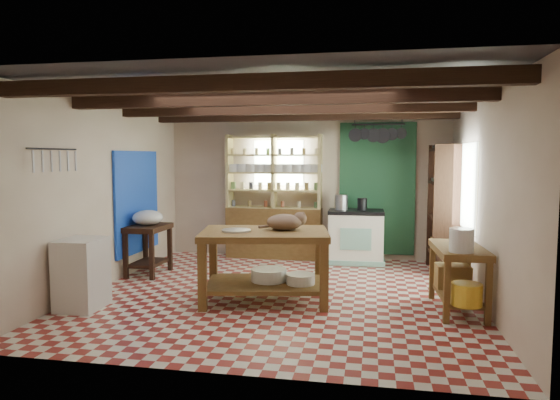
% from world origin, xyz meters
% --- Properties ---
extents(floor, '(5.00, 5.00, 0.02)m').
position_xyz_m(floor, '(0.00, 0.00, -0.01)').
color(floor, maroon).
rests_on(floor, ground).
extents(ceiling, '(5.00, 5.00, 0.02)m').
position_xyz_m(ceiling, '(0.00, 0.00, 2.60)').
color(ceiling, '#3F3E43').
rests_on(ceiling, wall_back).
extents(wall_back, '(5.00, 0.04, 2.60)m').
position_xyz_m(wall_back, '(0.00, 2.50, 1.30)').
color(wall_back, beige).
rests_on(wall_back, floor).
extents(wall_front, '(5.00, 0.04, 2.60)m').
position_xyz_m(wall_front, '(0.00, -2.50, 1.30)').
color(wall_front, beige).
rests_on(wall_front, floor).
extents(wall_left, '(0.04, 5.00, 2.60)m').
position_xyz_m(wall_left, '(-2.50, 0.00, 1.30)').
color(wall_left, beige).
rests_on(wall_left, floor).
extents(wall_right, '(0.04, 5.00, 2.60)m').
position_xyz_m(wall_right, '(2.50, 0.00, 1.30)').
color(wall_right, beige).
rests_on(wall_right, floor).
extents(ceiling_beams, '(5.00, 3.80, 0.15)m').
position_xyz_m(ceiling_beams, '(0.00, 0.00, 2.48)').
color(ceiling_beams, black).
rests_on(ceiling_beams, ceiling).
extents(blue_wall_patch, '(0.04, 1.40, 1.60)m').
position_xyz_m(blue_wall_patch, '(-2.47, 0.90, 1.10)').
color(blue_wall_patch, blue).
rests_on(blue_wall_patch, wall_left).
extents(green_wall_patch, '(1.30, 0.04, 2.30)m').
position_xyz_m(green_wall_patch, '(1.25, 2.47, 1.25)').
color(green_wall_patch, '#1F4D2F').
rests_on(green_wall_patch, wall_back).
extents(window_back, '(0.90, 0.02, 0.80)m').
position_xyz_m(window_back, '(-0.50, 2.48, 1.70)').
color(window_back, beige).
rests_on(window_back, wall_back).
extents(window_right, '(0.02, 1.30, 1.20)m').
position_xyz_m(window_right, '(2.48, 1.00, 1.40)').
color(window_right, beige).
rests_on(window_right, wall_right).
extents(utensil_rail, '(0.06, 0.90, 0.28)m').
position_xyz_m(utensil_rail, '(-2.44, -1.20, 1.78)').
color(utensil_rail, black).
rests_on(utensil_rail, wall_left).
extents(pot_rack, '(0.86, 0.12, 0.36)m').
position_xyz_m(pot_rack, '(1.25, 2.05, 2.18)').
color(pot_rack, black).
rests_on(pot_rack, ceiling).
extents(shelving_unit, '(1.70, 0.34, 2.20)m').
position_xyz_m(shelving_unit, '(-0.55, 2.31, 1.10)').
color(shelving_unit, tan).
rests_on(shelving_unit, floor).
extents(tall_rack, '(0.40, 0.86, 2.00)m').
position_xyz_m(tall_rack, '(2.28, 1.80, 1.00)').
color(tall_rack, black).
rests_on(tall_rack, floor).
extents(work_table, '(1.72, 1.30, 0.89)m').
position_xyz_m(work_table, '(-0.14, -0.33, 0.44)').
color(work_table, brown).
rests_on(work_table, floor).
extents(stove, '(0.94, 0.65, 0.91)m').
position_xyz_m(stove, '(0.91, 2.15, 0.45)').
color(stove, white).
rests_on(stove, floor).
extents(prep_table, '(0.52, 0.76, 0.77)m').
position_xyz_m(prep_table, '(-2.20, 0.70, 0.38)').
color(prep_table, black).
rests_on(prep_table, floor).
extents(white_cabinet, '(0.48, 0.57, 0.84)m').
position_xyz_m(white_cabinet, '(-2.22, -1.06, 0.42)').
color(white_cabinet, silver).
rests_on(white_cabinet, floor).
extents(right_counter, '(0.59, 1.10, 0.77)m').
position_xyz_m(right_counter, '(2.18, -0.34, 0.38)').
color(right_counter, brown).
rests_on(right_counter, floor).
extents(cat, '(0.54, 0.48, 0.20)m').
position_xyz_m(cat, '(0.09, -0.24, 0.99)').
color(cat, '#83634C').
rests_on(cat, work_table).
extents(steel_tray, '(0.42, 0.42, 0.02)m').
position_xyz_m(steel_tray, '(-0.48, -0.44, 0.90)').
color(steel_tray, '#AAA9B1').
rests_on(steel_tray, work_table).
extents(basin_large, '(0.52, 0.52, 0.16)m').
position_xyz_m(basin_large, '(-0.10, -0.27, 0.31)').
color(basin_large, silver).
rests_on(basin_large, work_table).
extents(basin_small, '(0.42, 0.42, 0.13)m').
position_xyz_m(basin_small, '(0.32, -0.35, 0.30)').
color(basin_small, silver).
rests_on(basin_small, work_table).
extents(kettle_left, '(0.22, 0.22, 0.25)m').
position_xyz_m(kettle_left, '(0.66, 2.14, 1.03)').
color(kettle_left, '#AAA9B1').
rests_on(kettle_left, stove).
extents(kettle_right, '(0.17, 0.17, 0.20)m').
position_xyz_m(kettle_right, '(1.01, 2.15, 1.01)').
color(kettle_right, black).
rests_on(kettle_right, stove).
extents(enamel_bowl, '(0.47, 0.47, 0.23)m').
position_xyz_m(enamel_bowl, '(-2.20, 0.70, 0.88)').
color(enamel_bowl, silver).
rests_on(enamel_bowl, prep_table).
extents(white_bucket, '(0.27, 0.27, 0.26)m').
position_xyz_m(white_bucket, '(2.15, -0.69, 0.90)').
color(white_bucket, silver).
rests_on(white_bucket, right_counter).
extents(wicker_basket, '(0.41, 0.34, 0.28)m').
position_xyz_m(wicker_basket, '(2.17, -0.04, 0.34)').
color(wicker_basket, olive).
rests_on(wicker_basket, right_counter).
extents(yellow_tub, '(0.34, 0.34, 0.24)m').
position_xyz_m(yellow_tub, '(2.20, -0.79, 0.32)').
color(yellow_tub, gold).
rests_on(yellow_tub, right_counter).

